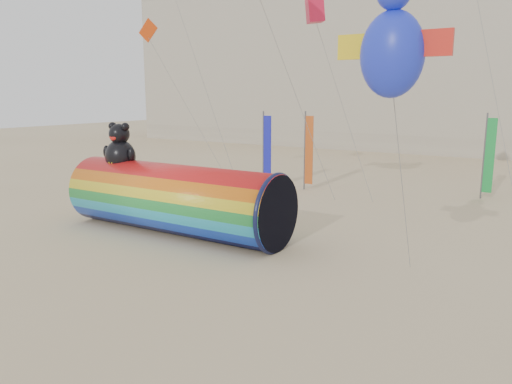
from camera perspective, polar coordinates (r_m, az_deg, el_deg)
The scene contains 4 objects.
ground at distance 19.79m, azimuth -3.58°, elevation -7.40°, with size 160.00×160.00×0.00m, color #CCB58C.
hotel_building at distance 65.45m, azimuth 12.06°, elevation 14.39°, with size 60.40×15.40×20.60m.
windsock_assembly at distance 23.01m, azimuth -9.24°, elevation -0.58°, with size 10.92×3.33×5.03m.
festival_banners at distance 32.70m, azimuth 10.67°, elevation 4.52°, with size 13.62×4.48×5.20m.
Camera 1 is at (11.06, -15.16, 6.27)m, focal length 35.00 mm.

